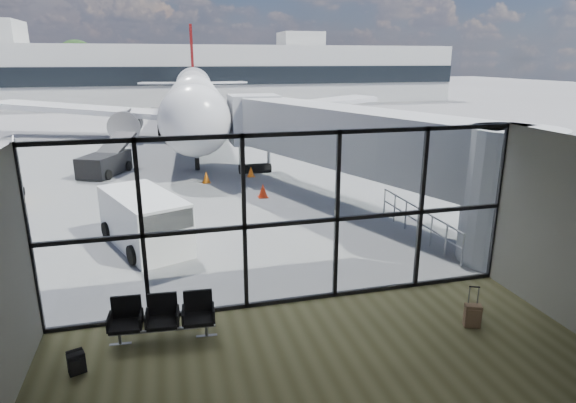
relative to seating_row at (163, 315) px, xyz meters
name	(u,v)px	position (x,y,z in m)	size (l,w,h in m)	color
ground	(192,121)	(3.27, 40.89, -0.57)	(220.00, 220.00, 0.00)	slate
lounge_shell	(372,293)	(3.27, -3.91, 2.08)	(12.02, 8.01, 4.51)	brown
glass_curtain_wall	(292,221)	(3.27, 0.89, 1.67)	(12.10, 0.12, 4.50)	white
jet_bridge	(362,145)	(8.17, 7.97, 2.19)	(8.00, 16.50, 4.33)	#949699
apron_railing	(418,218)	(8.87, 4.39, 0.14)	(0.06, 5.46, 1.11)	gray
far_terminal	(176,73)	(2.68, 62.87, 3.63)	(80.00, 12.20, 11.00)	#B6B7B2
tree_4	(35,65)	(-17.73, 72.89, 4.68)	(5.61, 5.61, 8.07)	#382619
tree_5	(77,61)	(-11.73, 72.89, 5.30)	(6.27, 6.27, 9.03)	#382619
seating_row	(163,315)	(0.00, 0.00, 0.00)	(2.34, 0.82, 1.04)	gray
backpack	(77,363)	(-1.73, -0.92, -0.33)	(0.38, 0.38, 0.50)	black
suitcase	(473,316)	(7.11, -1.40, -0.27)	(0.43, 0.37, 1.01)	brown
airliner	(194,97)	(3.08, 32.20, 2.44)	(33.12, 38.41, 9.89)	silver
service_van	(145,220)	(-0.49, 5.96, 0.35)	(3.21, 4.53, 1.81)	white
belt_loader	(106,162)	(-2.88, 17.69, 0.10)	(3.13, 4.58, 2.01)	black
mobile_stairs	(1,191)	(-6.87, 13.07, -0.05)	(2.00, 3.28, 2.18)	orange
traffic_cone_a	(206,177)	(2.30, 14.32, -0.29)	(0.42, 0.42, 0.60)	#D2610B
traffic_cone_b	(263,191)	(4.58, 10.91, -0.27)	(0.45, 0.45, 0.65)	#FF320D
traffic_cone_c	(251,172)	(4.78, 15.07, -0.31)	(0.39, 0.39, 0.56)	orange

